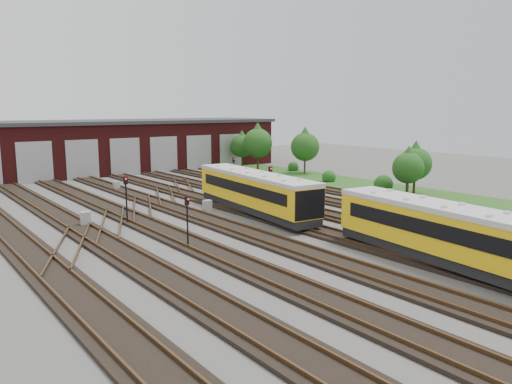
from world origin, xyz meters
TOP-DOWN VIEW (x-y plane):
  - ground at (0.00, 0.00)m, footprint 120.00×120.00m
  - track_network at (-0.17, 0.59)m, footprint 30.40×70.00m
  - maintenance_shed at (-0.01, 39.97)m, footprint 51.00×12.50m
  - grass_verge at (19.00, 10.00)m, footprint 8.00×55.00m
  - metro_train at (2.00, -8.64)m, footprint 3.97×45.82m
  - signal_mast_0 at (-6.90, 10.04)m, footprint 0.29×0.27m
  - signal_mast_1 at (-6.57, 2.25)m, footprint 0.28×0.27m
  - signal_mast_2 at (3.93, 7.94)m, footprint 0.28×0.26m
  - signal_mast_3 at (8.48, 19.51)m, footprint 0.22×0.21m
  - relay_cabinet_0 at (-9.41, 11.04)m, footprint 0.70×0.62m
  - relay_cabinet_2 at (-0.51, 10.03)m, footprint 0.60×0.50m
  - relay_cabinet_3 at (-1.94, 24.46)m, footprint 0.60×0.54m
  - relay_cabinet_4 at (2.85, 7.05)m, footprint 0.81×0.73m
  - tree_0 at (18.86, 32.62)m, footprint 3.01×3.01m
  - tree_1 at (18.24, 28.34)m, footprint 3.70×3.70m
  - tree_2 at (21.05, 22.60)m, footprint 3.44×3.44m
  - tree_3 at (17.28, 5.07)m, footprint 2.79×2.79m
  - tree_4 at (19.17, 5.69)m, footprint 3.00×3.00m
  - bush_0 at (18.33, 8.52)m, footprint 1.82×1.82m
  - bush_1 at (18.46, 15.94)m, footprint 1.47×1.47m
  - bush_2 at (21.71, 25.44)m, footprint 1.38×1.38m

SIDE VIEW (x-z plane):
  - ground at x=0.00m, z-range 0.00..0.00m
  - grass_verge at x=19.00m, z-range 0.00..0.05m
  - track_network at x=-0.17m, z-range -0.06..0.27m
  - relay_cabinet_3 at x=-1.94m, z-range 0.00..0.87m
  - relay_cabinet_2 at x=-0.51m, z-range 0.00..0.98m
  - relay_cabinet_0 at x=-9.41m, z-range 0.00..1.04m
  - relay_cabinet_4 at x=2.85m, z-range 0.00..1.12m
  - bush_2 at x=21.71m, z-range 0.00..1.38m
  - bush_1 at x=18.46m, z-range 0.00..1.47m
  - bush_0 at x=18.33m, z-range 0.00..1.82m
  - metro_train at x=2.00m, z-range 0.36..3.18m
  - signal_mast_3 at x=8.48m, z-range 0.40..3.33m
  - signal_mast_1 at x=-6.57m, z-range 0.43..3.44m
  - signal_mast_0 at x=-6.90m, z-range 0.47..3.79m
  - signal_mast_2 at x=3.93m, z-range 0.48..3.90m
  - tree_3 at x=17.28m, z-range 0.65..5.28m
  - tree_4 at x=19.17m, z-range 0.71..5.67m
  - tree_0 at x=18.86m, z-range 0.71..5.69m
  - maintenance_shed at x=-0.01m, z-range 0.03..6.38m
  - tree_2 at x=21.05m, z-range 0.81..6.52m
  - tree_1 at x=18.24m, z-range 0.87..7.00m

